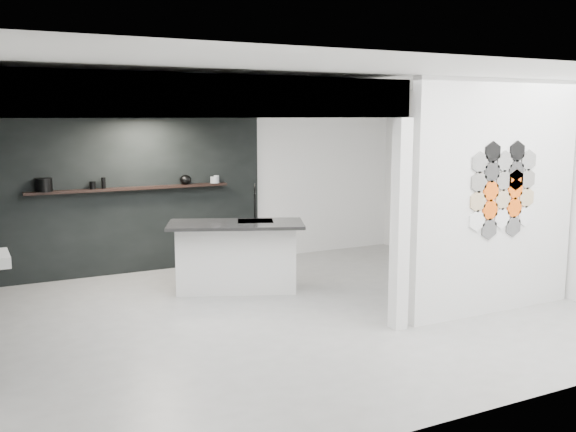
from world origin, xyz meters
The scene contains 15 objects.
floor centered at (0.00, 0.00, -0.01)m, with size 7.00×6.00×0.01m, color gray.
partition_panel centered at (2.23, -1.00, 1.40)m, with size 2.45×0.15×2.80m, color silver.
bay_clad_back centered at (-1.30, 2.97, 1.18)m, with size 4.40×0.04×2.35m, color black.
bulkhead centered at (-1.30, 1.00, 2.55)m, with size 4.40×4.00×0.40m, color silver.
corner_column centered at (0.82, -1.00, 1.18)m, with size 0.16×0.16×2.35m, color silver.
fascia_beam centered at (-1.30, -0.92, 2.55)m, with size 4.40×0.16×0.40m, color silver.
display_shelf centered at (-1.20, 2.87, 1.30)m, with size 3.00×0.15×0.04m, color black.
kitchen_island centered at (-0.18, 1.29, 0.49)m, with size 1.97×1.44×1.45m.
stockpot centered at (-2.42, 2.87, 1.41)m, with size 0.23×0.23×0.19m, color black.
kettle centered at (-0.36, 2.87, 1.39)m, with size 0.18×0.18×0.15m, color black.
glass_bowl centered at (0.12, 2.87, 1.37)m, with size 0.14×0.14×0.10m, color gray.
glass_vase centered at (0.15, 2.87, 1.38)m, with size 0.09×0.09×0.12m, color gray.
bottle_dark centered at (-1.60, 2.87, 1.40)m, with size 0.06×0.06×0.16m, color black.
utensil_cup centered at (-1.76, 2.87, 1.38)m, with size 0.09×0.09×0.11m, color black.
hex_tile_cluster centered at (2.26, -1.09, 1.50)m, with size 1.04×0.02×1.16m.
Camera 1 is at (-3.46, -6.61, 2.37)m, focal length 40.00 mm.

